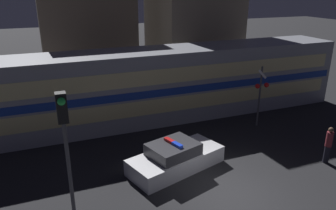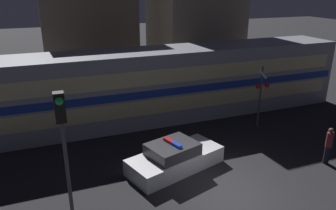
{
  "view_description": "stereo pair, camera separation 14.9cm",
  "coord_description": "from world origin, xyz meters",
  "px_view_note": "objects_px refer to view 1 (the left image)",
  "views": [
    {
      "loc": [
        -6.27,
        -9.21,
        7.73
      ],
      "look_at": [
        -0.45,
        5.53,
        1.9
      ],
      "focal_mm": 35.0,
      "sensor_mm": 36.0,
      "label": 1
    },
    {
      "loc": [
        -6.13,
        -9.27,
        7.73
      ],
      "look_at": [
        -0.45,
        5.53,
        1.9
      ],
      "focal_mm": 35.0,
      "sensor_mm": 36.0,
      "label": 2
    }
  ],
  "objects_px": {
    "train": "(162,84)",
    "police_car": "(175,158)",
    "crossing_signal_near": "(261,90)",
    "traffic_light_corner": "(65,137)",
    "pedestrian": "(328,145)"
  },
  "relations": [
    {
      "from": "train",
      "to": "police_car",
      "type": "distance_m",
      "value": 6.33
    },
    {
      "from": "crossing_signal_near",
      "to": "police_car",
      "type": "bearing_deg",
      "value": -157.61
    },
    {
      "from": "crossing_signal_near",
      "to": "traffic_light_corner",
      "type": "xyz_separation_m",
      "value": [
        -10.9,
        -5.22,
        1.37
      ]
    },
    {
      "from": "train",
      "to": "traffic_light_corner",
      "type": "xyz_separation_m",
      "value": [
        -6.22,
        -8.55,
        1.43
      ]
    },
    {
      "from": "police_car",
      "to": "pedestrian",
      "type": "xyz_separation_m",
      "value": [
        6.67,
        -2.07,
        0.39
      ]
    },
    {
      "from": "pedestrian",
      "to": "police_car",
      "type": "bearing_deg",
      "value": 162.78
    },
    {
      "from": "police_car",
      "to": "traffic_light_corner",
      "type": "relative_size",
      "value": 0.95
    },
    {
      "from": "police_car",
      "to": "traffic_light_corner",
      "type": "xyz_separation_m",
      "value": [
        -4.62,
        -2.64,
        3.02
      ]
    },
    {
      "from": "pedestrian",
      "to": "traffic_light_corner",
      "type": "height_order",
      "value": "traffic_light_corner"
    },
    {
      "from": "crossing_signal_near",
      "to": "traffic_light_corner",
      "type": "height_order",
      "value": "traffic_light_corner"
    },
    {
      "from": "train",
      "to": "traffic_light_corner",
      "type": "height_order",
      "value": "traffic_light_corner"
    },
    {
      "from": "pedestrian",
      "to": "crossing_signal_near",
      "type": "relative_size",
      "value": 0.5
    },
    {
      "from": "train",
      "to": "crossing_signal_near",
      "type": "xyz_separation_m",
      "value": [
        4.68,
        -3.33,
        0.06
      ]
    },
    {
      "from": "train",
      "to": "pedestrian",
      "type": "bearing_deg",
      "value": -57.55
    },
    {
      "from": "police_car",
      "to": "crossing_signal_near",
      "type": "relative_size",
      "value": 1.32
    }
  ]
}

